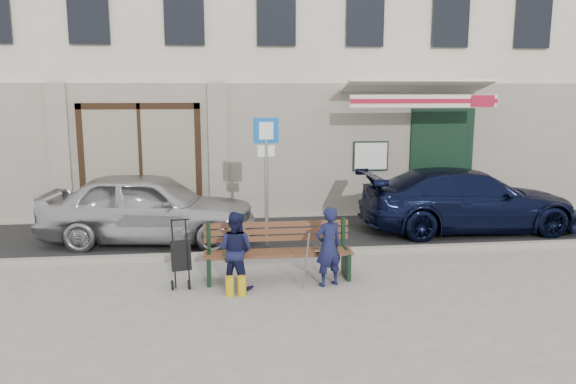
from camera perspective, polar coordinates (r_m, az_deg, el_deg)
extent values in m
plane|color=#9E9991|center=(9.08, 2.02, -9.28)|extent=(80.00, 80.00, 0.00)
cube|color=#282828|center=(12.02, -0.24, -4.32)|extent=(60.00, 3.20, 0.01)
cube|color=#9E9384|center=(10.47, 0.76, -6.23)|extent=(60.00, 0.18, 0.12)
cube|color=beige|center=(17.11, -2.41, 16.89)|extent=(20.00, 7.00, 10.00)
cube|color=#9E9384|center=(13.55, -1.15, 4.22)|extent=(20.00, 0.12, 3.20)
cube|color=maroon|center=(13.68, -14.66, 3.73)|extent=(2.50, 0.12, 2.00)
cube|color=black|center=(14.50, 15.26, 3.06)|extent=(1.60, 0.10, 2.60)
cube|color=black|center=(14.94, 14.57, 2.91)|extent=(1.25, 0.90, 2.40)
cube|color=white|center=(13.88, 8.41, 3.63)|extent=(0.80, 0.03, 0.65)
cube|color=white|center=(13.83, 12.50, 10.24)|extent=(3.40, 1.72, 0.42)
cube|color=white|center=(13.03, 13.69, 8.97)|extent=(3.40, 0.05, 0.28)
cube|color=#A5142E|center=(13.00, 13.74, 8.97)|extent=(3.40, 0.02, 0.10)
imported|color=#B9B9BE|center=(11.61, -13.93, -1.51)|extent=(4.42, 2.23, 1.45)
imported|color=black|center=(12.83, 17.82, -0.78)|extent=(4.71, 1.93, 1.36)
cylinder|color=gray|center=(10.55, -2.21, 0.38)|extent=(0.07, 0.07, 2.45)
cube|color=#0C56B5|center=(10.42, -2.25, 6.25)|extent=(0.47, 0.07, 0.47)
cube|color=white|center=(10.39, -2.23, 6.24)|extent=(0.26, 0.04, 0.32)
cube|color=white|center=(10.45, -2.23, 4.19)|extent=(0.32, 0.05, 0.21)
cube|color=brown|center=(9.12, -0.98, -6.20)|extent=(2.40, 0.50, 0.04)
cube|color=brown|center=(9.31, -1.16, -4.01)|extent=(2.40, 0.10, 0.36)
cube|color=black|center=(9.15, -8.03, -7.73)|extent=(0.06, 0.50, 0.45)
cube|color=black|center=(9.36, 5.92, -7.26)|extent=(0.06, 0.50, 0.45)
cube|color=white|center=(9.12, 3.81, -6.03)|extent=(0.34, 0.25, 0.11)
cylinder|color=gray|center=(8.51, 1.85, -7.08)|extent=(0.07, 0.34, 0.96)
cylinder|color=#BF9B13|center=(8.56, -5.93, -9.51)|extent=(0.13, 0.13, 0.30)
cylinder|color=#BF9B13|center=(8.56, -4.71, -9.48)|extent=(0.13, 0.13, 0.30)
imported|color=#15183A|center=(8.83, 4.13, -5.55)|extent=(0.54, 0.45, 1.27)
imported|color=#15183A|center=(8.75, -5.37, -5.89)|extent=(0.74, 0.69, 1.22)
cylinder|color=black|center=(8.96, -11.66, -9.25)|extent=(0.06, 0.15, 0.15)
cylinder|color=black|center=(8.94, -10.00, -9.23)|extent=(0.06, 0.15, 0.15)
cube|color=black|center=(9.03, -10.83, -6.35)|extent=(0.35, 0.32, 0.50)
cylinder|color=black|center=(9.02, -10.89, -2.79)|extent=(0.28, 0.08, 0.02)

